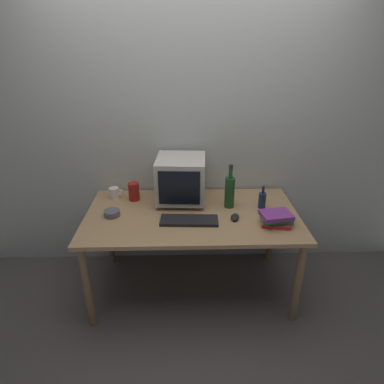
{
  "coord_description": "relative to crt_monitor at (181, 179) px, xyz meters",
  "views": [
    {
      "loc": [
        -0.06,
        -2.21,
        1.93
      ],
      "look_at": [
        0.0,
        0.0,
        0.89
      ],
      "focal_mm": 30.77,
      "sensor_mm": 36.0,
      "label": 1
    }
  ],
  "objects": [
    {
      "name": "metal_canister",
      "position": [
        -0.39,
        0.03,
        -0.12
      ],
      "size": [
        0.09,
        0.09,
        0.15
      ],
      "primitive_type": "cylinder",
      "color": "#A51E19",
      "rests_on": "desk"
    },
    {
      "name": "bottle_tall",
      "position": [
        0.38,
        -0.11,
        -0.06
      ],
      "size": [
        0.08,
        0.08,
        0.36
      ],
      "color": "#1E4C23",
      "rests_on": "desk"
    },
    {
      "name": "mug",
      "position": [
        -0.56,
        0.07,
        -0.15
      ],
      "size": [
        0.12,
        0.08,
        0.09
      ],
      "color": "white",
      "rests_on": "desk"
    },
    {
      "name": "ground_plane",
      "position": [
        0.08,
        -0.22,
        -0.91
      ],
      "size": [
        6.0,
        6.0,
        0.0
      ],
      "primitive_type": "plane",
      "color": "#56514C"
    },
    {
      "name": "keyboard",
      "position": [
        0.06,
        -0.35,
        -0.18
      ],
      "size": [
        0.43,
        0.17,
        0.02
      ],
      "primitive_type": "cube",
      "rotation": [
        0.0,
        0.0,
        -0.05
      ],
      "color": "black",
      "rests_on": "desk"
    },
    {
      "name": "crt_monitor",
      "position": [
        0.0,
        0.0,
        0.0
      ],
      "size": [
        0.4,
        0.41,
        0.37
      ],
      "color": "beige",
      "rests_on": "desk"
    },
    {
      "name": "computer_mouse",
      "position": [
        0.4,
        -0.32,
        -0.17
      ],
      "size": [
        0.09,
        0.11,
        0.04
      ],
      "primitive_type": "ellipsoid",
      "rotation": [
        0.0,
        0.0,
        -0.31
      ],
      "color": "black",
      "rests_on": "desk"
    },
    {
      "name": "bottle_short",
      "position": [
        0.64,
        -0.14,
        -0.12
      ],
      "size": [
        0.06,
        0.06,
        0.19
      ],
      "color": "navy",
      "rests_on": "desk"
    },
    {
      "name": "back_wall",
      "position": [
        0.08,
        0.28,
        0.34
      ],
      "size": [
        4.0,
        0.08,
        2.5
      ],
      "primitive_type": "cube",
      "color": "beige",
      "rests_on": "ground"
    },
    {
      "name": "cd_spindle",
      "position": [
        -0.52,
        -0.24,
        -0.17
      ],
      "size": [
        0.12,
        0.12,
        0.04
      ],
      "primitive_type": "cylinder",
      "color": "#595B66",
      "rests_on": "desk"
    },
    {
      "name": "desk",
      "position": [
        0.08,
        -0.22,
        -0.27
      ],
      "size": [
        1.62,
        0.87,
        0.71
      ],
      "color": "tan",
      "rests_on": "ground"
    },
    {
      "name": "book_stack",
      "position": [
        0.68,
        -0.4,
        -0.14
      ],
      "size": [
        0.23,
        0.19,
        0.09
      ],
      "color": "red",
      "rests_on": "desk"
    }
  ]
}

